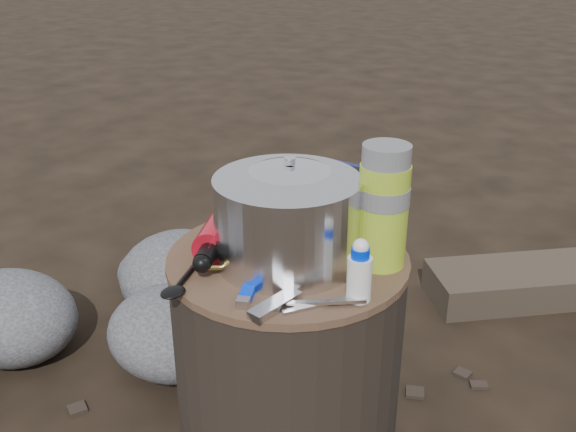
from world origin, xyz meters
The scene contains 15 objects.
ground centered at (0.00, 0.00, 0.00)m, with size 60.00×60.00×0.00m, color black.
stump centered at (0.00, 0.00, 0.20)m, with size 0.43×0.43×0.40m, color black.
rock_ring centered at (-0.54, -0.21, 0.11)m, with size 0.49×1.07×0.21m, color #515155, non-canonical shape.
foil_windscreen centered at (0.01, -0.01, 0.48)m, with size 0.26×0.26×0.16m, color silver.
camping_pot centered at (-0.01, 0.02, 0.48)m, with size 0.17×0.17×0.17m, color white.
fuel_bottle centered at (-0.13, -0.02, 0.43)m, with size 0.06×0.27×0.06m, color red, non-canonical shape.
thermos centered at (0.15, 0.07, 0.51)m, with size 0.09×0.09×0.22m, color #A2C428.
travel_mug centered at (0.09, 0.13, 0.47)m, with size 0.09×0.09×0.13m, color black.
stuff_sack centered at (-0.12, 0.14, 0.45)m, with size 0.15×0.12×0.10m, color #C39D00.
food_pouch centered at (0.00, 0.18, 0.46)m, with size 0.10×0.02×0.12m, color #171A4F.
lighter centered at (0.02, -0.14, 0.41)m, with size 0.02×0.08×0.01m, color #002FF7.
multitool centered at (0.08, -0.16, 0.41)m, with size 0.03×0.10×0.01m, color #B4B4B9.
pot_grabber centered at (0.13, -0.11, 0.41)m, with size 0.03×0.13×0.01m, color #B4B4B9, non-canonical shape.
spork centered at (-0.10, -0.15, 0.41)m, with size 0.03×0.14×0.01m, color black, non-canonical shape.
squeeze_bottle centered at (0.17, -0.06, 0.45)m, with size 0.04×0.04×0.09m, color white.
Camera 1 is at (0.56, -0.87, 0.95)m, focal length 40.49 mm.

